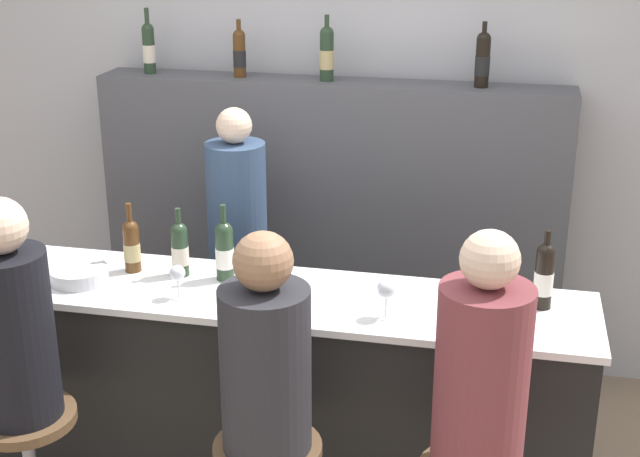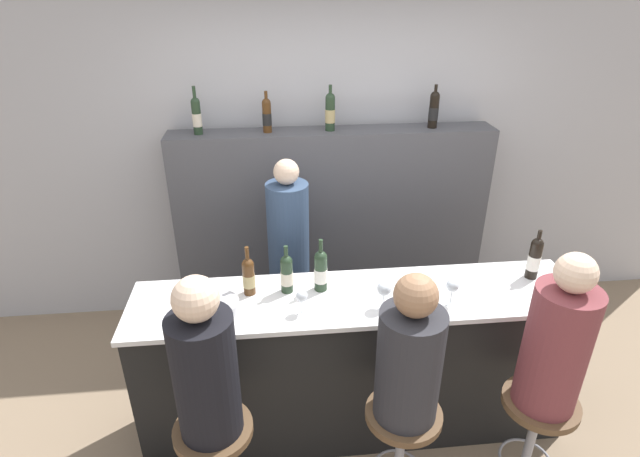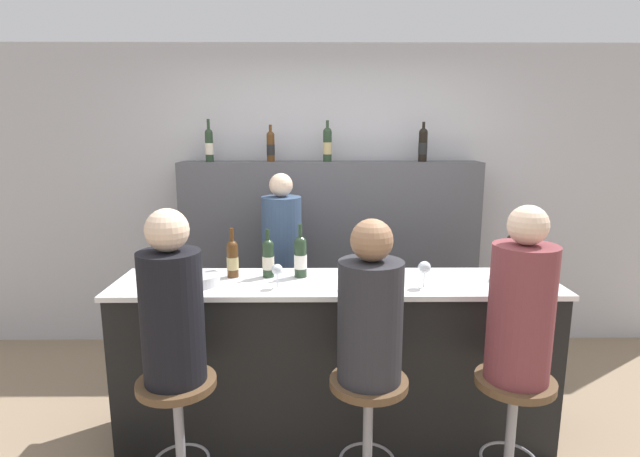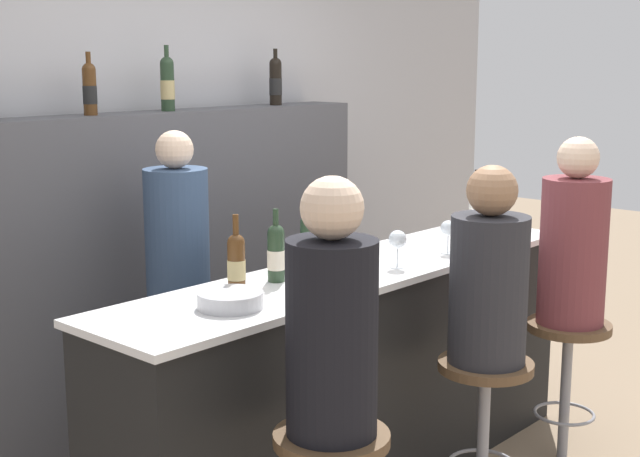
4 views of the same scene
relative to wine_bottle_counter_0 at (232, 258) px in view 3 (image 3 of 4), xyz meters
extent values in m
cube|color=#B2B2B7|center=(0.63, 1.38, 0.17)|extent=(6.40, 0.05, 2.60)
cube|color=black|center=(0.63, -0.09, -0.64)|extent=(2.59, 0.53, 0.98)
cube|color=white|center=(0.63, -0.09, -0.13)|extent=(2.63, 0.57, 0.03)
cube|color=#4C4C51|center=(0.63, 1.16, -0.31)|extent=(2.46, 0.28, 1.64)
cylinder|color=#4C2D14|center=(0.00, 0.00, -0.02)|extent=(0.07, 0.07, 0.19)
cylinder|color=tan|center=(0.00, 0.00, -0.03)|extent=(0.07, 0.07, 0.08)
sphere|color=#4C2D14|center=(0.00, 0.00, 0.08)|extent=(0.07, 0.07, 0.07)
cylinder|color=#4C2D14|center=(0.00, 0.00, 0.14)|extent=(0.02, 0.02, 0.10)
cylinder|color=#233823|center=(0.22, 0.00, -0.02)|extent=(0.07, 0.07, 0.20)
cylinder|color=beige|center=(0.22, 0.00, -0.03)|extent=(0.07, 0.07, 0.08)
sphere|color=#233823|center=(0.22, 0.00, 0.08)|extent=(0.07, 0.07, 0.07)
cylinder|color=#233823|center=(0.22, 0.00, 0.14)|extent=(0.02, 0.02, 0.08)
cylinder|color=#233823|center=(0.42, 0.00, -0.01)|extent=(0.08, 0.08, 0.22)
cylinder|color=white|center=(0.42, 0.00, -0.02)|extent=(0.08, 0.08, 0.09)
sphere|color=#233823|center=(0.42, 0.00, 0.10)|extent=(0.08, 0.08, 0.08)
cylinder|color=#233823|center=(0.42, 0.00, 0.16)|extent=(0.02, 0.02, 0.10)
cylinder|color=black|center=(1.71, 0.00, 0.00)|extent=(0.07, 0.07, 0.23)
cylinder|color=white|center=(1.71, 0.00, -0.02)|extent=(0.08, 0.08, 0.09)
sphere|color=black|center=(1.71, 0.00, 0.11)|extent=(0.07, 0.07, 0.07)
cylinder|color=black|center=(1.71, 0.00, 0.16)|extent=(0.02, 0.02, 0.08)
cylinder|color=#233823|center=(-0.36, 1.16, 0.62)|extent=(0.06, 0.06, 0.23)
cylinder|color=beige|center=(-0.36, 1.16, 0.61)|extent=(0.07, 0.07, 0.09)
sphere|color=#233823|center=(-0.36, 1.16, 0.74)|extent=(0.06, 0.06, 0.06)
cylinder|color=#233823|center=(-0.36, 1.16, 0.80)|extent=(0.02, 0.02, 0.10)
cylinder|color=#4C2D14|center=(0.14, 1.16, 0.62)|extent=(0.06, 0.06, 0.21)
cylinder|color=black|center=(0.14, 1.16, 0.60)|extent=(0.07, 0.07, 0.09)
sphere|color=#4C2D14|center=(0.14, 1.16, 0.72)|extent=(0.06, 0.06, 0.06)
cylinder|color=#4C2D14|center=(0.14, 1.16, 0.77)|extent=(0.02, 0.02, 0.07)
cylinder|color=#233823|center=(0.60, 1.16, 0.63)|extent=(0.07, 0.07, 0.24)
cylinder|color=tan|center=(0.60, 1.16, 0.62)|extent=(0.07, 0.07, 0.10)
sphere|color=#233823|center=(0.60, 1.16, 0.75)|extent=(0.07, 0.07, 0.07)
cylinder|color=#233823|center=(0.60, 1.16, 0.80)|extent=(0.02, 0.02, 0.08)
cylinder|color=black|center=(1.38, 1.16, 0.63)|extent=(0.07, 0.07, 0.23)
cylinder|color=black|center=(1.38, 1.16, 0.61)|extent=(0.07, 0.07, 0.09)
sphere|color=black|center=(1.38, 1.16, 0.74)|extent=(0.07, 0.07, 0.07)
cylinder|color=black|center=(1.38, 1.16, 0.79)|extent=(0.02, 0.02, 0.07)
cylinder|color=silver|center=(0.29, -0.22, -0.12)|extent=(0.06, 0.06, 0.00)
cylinder|color=silver|center=(0.29, -0.22, -0.08)|extent=(0.01, 0.01, 0.08)
sphere|color=silver|center=(0.29, -0.22, -0.01)|extent=(0.06, 0.06, 0.06)
cylinder|color=silver|center=(0.74, -0.22, -0.12)|extent=(0.07, 0.07, 0.00)
cylinder|color=silver|center=(0.74, -0.22, -0.07)|extent=(0.01, 0.01, 0.09)
sphere|color=silver|center=(0.74, -0.22, 0.01)|extent=(0.08, 0.08, 0.08)
cylinder|color=silver|center=(1.13, -0.22, -0.12)|extent=(0.07, 0.07, 0.00)
cylinder|color=silver|center=(1.13, -0.22, -0.07)|extent=(0.01, 0.01, 0.08)
sphere|color=silver|center=(1.13, -0.22, 0.00)|extent=(0.07, 0.07, 0.07)
cylinder|color=#B7B7BC|center=(-0.17, -0.15, -0.09)|extent=(0.24, 0.24, 0.06)
cylinder|color=gray|center=(-0.19, -0.66, -0.81)|extent=(0.05, 0.05, 0.64)
cylinder|color=brown|center=(-0.19, -0.66, -0.47)|extent=(0.39, 0.39, 0.04)
cylinder|color=black|center=(-0.19, -0.66, -0.12)|extent=(0.30, 0.30, 0.66)
sphere|color=beige|center=(-0.19, -0.66, 0.31)|extent=(0.21, 0.21, 0.21)
cylinder|color=gray|center=(0.77, -0.66, -0.81)|extent=(0.05, 0.05, 0.64)
cylinder|color=brown|center=(0.77, -0.66, -0.47)|extent=(0.39, 0.39, 0.04)
cylinder|color=#28282D|center=(0.77, -0.66, -0.15)|extent=(0.32, 0.32, 0.61)
sphere|color=#936B4C|center=(0.77, -0.66, 0.26)|extent=(0.21, 0.21, 0.21)
cylinder|color=gray|center=(1.51, -0.66, -0.81)|extent=(0.05, 0.05, 0.64)
cylinder|color=brown|center=(1.51, -0.66, -0.47)|extent=(0.39, 0.39, 0.04)
cylinder|color=brown|center=(1.51, -0.66, -0.11)|extent=(0.31, 0.31, 0.69)
sphere|color=beige|center=(1.51, -0.66, 0.33)|extent=(0.19, 0.19, 0.19)
cylinder|color=#334766|center=(0.26, 0.68, -0.42)|extent=(0.29, 0.29, 1.41)
sphere|color=beige|center=(0.26, 0.68, 0.37)|extent=(0.17, 0.17, 0.17)
camera|label=1|loc=(1.53, -3.28, 1.39)|focal=50.00mm
camera|label=2|loc=(0.16, -2.45, 1.53)|focal=28.00mm
camera|label=3|loc=(0.51, -2.95, 0.78)|focal=28.00mm
camera|label=4|loc=(-2.28, -2.50, 0.78)|focal=50.00mm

